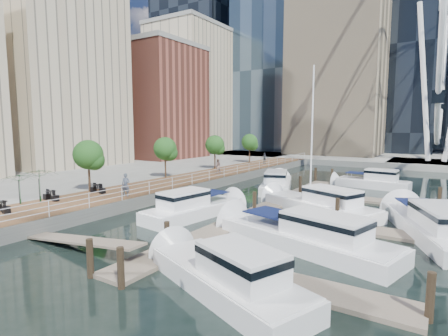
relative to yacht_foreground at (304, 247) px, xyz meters
name	(u,v)px	position (x,y,z in m)	size (l,w,h in m)	color
ground	(153,235)	(-8.78, -2.97, 0.00)	(520.00, 520.00, 0.00)	black
boardwalk	(188,183)	(-17.78, 12.03, 0.50)	(6.00, 60.00, 1.00)	brown
seawall	(210,185)	(-14.78, 12.03, 0.50)	(0.25, 60.00, 1.00)	#595954
land_inland	(49,168)	(-44.78, 12.03, 0.50)	(48.00, 90.00, 1.00)	gray
land_far	(387,147)	(-8.78, 99.03, 0.50)	(200.00, 114.00, 1.00)	gray
pier	(436,165)	(5.22, 49.03, 0.50)	(14.00, 12.00, 1.00)	gray
railing	(209,176)	(-14.88, 12.03, 1.52)	(0.10, 60.00, 1.05)	white
floating_docks	(326,212)	(-0.81, 7.01, 0.49)	(16.00, 34.00, 2.60)	#6D6051
midrise_condos	(118,88)	(-42.34, 23.85, 13.42)	(19.00, 67.00, 28.00)	#BCAD8E
ferris_wheel	(447,4)	(5.22, 49.03, 25.92)	(5.80, 45.60, 47.80)	white
street_trees	(165,149)	(-20.18, 11.03, 4.29)	(2.60, 42.60, 4.60)	#3F2B1C
cafe_tables	(28,201)	(-19.18, -4.97, 1.37)	(2.50, 13.70, 0.74)	black
yacht_foreground	(304,247)	(0.00, 0.00, 0.00)	(3.08, 11.49, 2.15)	white
pedestrian_near	(126,185)	(-15.86, 1.32, 1.96)	(0.70, 0.46, 1.92)	#4B5464
pedestrian_mid	(218,166)	(-17.15, 17.15, 1.91)	(0.89, 0.69, 1.82)	#896A5E
pedestrian_far	(265,158)	(-17.29, 30.63, 1.86)	(1.01, 0.42, 1.73)	#31373E
moored_yachts	(316,213)	(-1.90, 7.95, 0.00)	(21.64, 33.95, 11.50)	white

